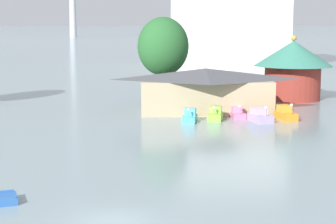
{
  "coord_description": "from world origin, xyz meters",
  "views": [
    {
      "loc": [
        2.09,
        -28.3,
        10.09
      ],
      "look_at": [
        3.08,
        15.26,
        3.23
      ],
      "focal_mm": 62.35,
      "sensor_mm": 36.0,
      "label": 1
    }
  ],
  "objects_px": {
    "pedal_boat_lime": "(215,115)",
    "green_roof_pavilion": "(293,65)",
    "pedal_boat_pink": "(238,114)",
    "background_building_block": "(227,5)",
    "pedal_boat_cyan": "(190,117)",
    "shoreline_tree_mid": "(163,47)",
    "boathouse": "(206,89)",
    "pedal_boat_orange": "(285,114)",
    "pedal_boat_lavender": "(260,116)"
  },
  "relations": [
    {
      "from": "pedal_boat_lime",
      "to": "green_roof_pavilion",
      "type": "xyz_separation_m",
      "value": [
        11.51,
        15.6,
        3.82
      ]
    },
    {
      "from": "pedal_boat_pink",
      "to": "background_building_block",
      "type": "height_order",
      "value": "background_building_block"
    },
    {
      "from": "green_roof_pavilion",
      "to": "background_building_block",
      "type": "height_order",
      "value": "background_building_block"
    },
    {
      "from": "pedal_boat_cyan",
      "to": "shoreline_tree_mid",
      "type": "relative_size",
      "value": 0.26
    },
    {
      "from": "pedal_boat_cyan",
      "to": "green_roof_pavilion",
      "type": "relative_size",
      "value": 0.28
    },
    {
      "from": "shoreline_tree_mid",
      "to": "background_building_block",
      "type": "bearing_deg",
      "value": 75.29
    },
    {
      "from": "boathouse",
      "to": "green_roof_pavilion",
      "type": "bearing_deg",
      "value": 39.9
    },
    {
      "from": "pedal_boat_orange",
      "to": "pedal_boat_lavender",
      "type": "bearing_deg",
      "value": -83.13
    },
    {
      "from": "shoreline_tree_mid",
      "to": "background_building_block",
      "type": "relative_size",
      "value": 0.4
    },
    {
      "from": "background_building_block",
      "to": "green_roof_pavilion",
      "type": "bearing_deg",
      "value": -88.0
    },
    {
      "from": "background_building_block",
      "to": "pedal_boat_pink",
      "type": "bearing_deg",
      "value": -96.01
    },
    {
      "from": "background_building_block",
      "to": "boathouse",
      "type": "bearing_deg",
      "value": -99.04
    },
    {
      "from": "pedal_boat_lavender",
      "to": "shoreline_tree_mid",
      "type": "relative_size",
      "value": 0.31
    },
    {
      "from": "pedal_boat_lime",
      "to": "boathouse",
      "type": "xyz_separation_m",
      "value": [
        -0.52,
        5.54,
        1.97
      ]
    },
    {
      "from": "pedal_boat_lavender",
      "to": "pedal_boat_pink",
      "type": "bearing_deg",
      "value": -153.86
    },
    {
      "from": "green_roof_pavilion",
      "to": "shoreline_tree_mid",
      "type": "relative_size",
      "value": 0.95
    },
    {
      "from": "pedal_boat_lavender",
      "to": "boathouse",
      "type": "height_order",
      "value": "boathouse"
    },
    {
      "from": "pedal_boat_pink",
      "to": "shoreline_tree_mid",
      "type": "xyz_separation_m",
      "value": [
        -7.61,
        11.75,
        6.45
      ]
    },
    {
      "from": "pedal_boat_cyan",
      "to": "pedal_boat_lime",
      "type": "relative_size",
      "value": 1.11
    },
    {
      "from": "pedal_boat_lavender",
      "to": "shoreline_tree_mid",
      "type": "distance_m",
      "value": 18.1
    },
    {
      "from": "pedal_boat_lavender",
      "to": "green_roof_pavilion",
      "type": "distance_m",
      "value": 18.32
    },
    {
      "from": "pedal_boat_lime",
      "to": "pedal_boat_lavender",
      "type": "height_order",
      "value": "pedal_boat_lavender"
    },
    {
      "from": "pedal_boat_cyan",
      "to": "green_roof_pavilion",
      "type": "xyz_separation_m",
      "value": [
        14.18,
        16.45,
        3.86
      ]
    },
    {
      "from": "pedal_boat_pink",
      "to": "shoreline_tree_mid",
      "type": "height_order",
      "value": "shoreline_tree_mid"
    },
    {
      "from": "pedal_boat_pink",
      "to": "pedal_boat_orange",
      "type": "xyz_separation_m",
      "value": [
        4.76,
        -1.19,
        0.13
      ]
    },
    {
      "from": "boathouse",
      "to": "green_roof_pavilion",
      "type": "height_order",
      "value": "green_roof_pavilion"
    },
    {
      "from": "pedal_boat_orange",
      "to": "boathouse",
      "type": "relative_size",
      "value": 0.21
    },
    {
      "from": "pedal_boat_pink",
      "to": "green_roof_pavilion",
      "type": "relative_size",
      "value": 0.25
    },
    {
      "from": "pedal_boat_lime",
      "to": "background_building_block",
      "type": "relative_size",
      "value": 0.09
    },
    {
      "from": "pedal_boat_pink",
      "to": "shoreline_tree_mid",
      "type": "relative_size",
      "value": 0.23
    },
    {
      "from": "green_roof_pavilion",
      "to": "shoreline_tree_mid",
      "type": "distance_m",
      "value": 17.02
    },
    {
      "from": "pedal_boat_pink",
      "to": "pedal_boat_lime",
      "type": "bearing_deg",
      "value": -64.87
    },
    {
      "from": "background_building_block",
      "to": "shoreline_tree_mid",
      "type": "bearing_deg",
      "value": -104.71
    },
    {
      "from": "shoreline_tree_mid",
      "to": "pedal_boat_lavender",
      "type": "bearing_deg",
      "value": -55.61
    },
    {
      "from": "shoreline_tree_mid",
      "to": "boathouse",
      "type": "bearing_deg",
      "value": -58.71
    },
    {
      "from": "pedal_boat_lavender",
      "to": "boathouse",
      "type": "distance_m",
      "value": 8.33
    },
    {
      "from": "pedal_boat_lime",
      "to": "pedal_boat_pink",
      "type": "bearing_deg",
      "value": 132.06
    },
    {
      "from": "pedal_boat_lime",
      "to": "pedal_boat_pink",
      "type": "xyz_separation_m",
      "value": [
        2.48,
        1.38,
        -0.11
      ]
    },
    {
      "from": "background_building_block",
      "to": "pedal_boat_lavender",
      "type": "bearing_deg",
      "value": -94.24
    },
    {
      "from": "pedal_boat_cyan",
      "to": "pedal_boat_lime",
      "type": "xyz_separation_m",
      "value": [
        2.67,
        0.85,
        0.04
      ]
    },
    {
      "from": "shoreline_tree_mid",
      "to": "pedal_boat_orange",
      "type": "bearing_deg",
      "value": -46.28
    },
    {
      "from": "pedal_boat_lavender",
      "to": "green_roof_pavilion",
      "type": "relative_size",
      "value": 0.33
    },
    {
      "from": "pedal_boat_cyan",
      "to": "boathouse",
      "type": "relative_size",
      "value": 0.18
    },
    {
      "from": "pedal_boat_orange",
      "to": "shoreline_tree_mid",
      "type": "xyz_separation_m",
      "value": [
        -12.37,
        12.94,
        6.32
      ]
    },
    {
      "from": "pedal_boat_lime",
      "to": "green_roof_pavilion",
      "type": "bearing_deg",
      "value": 156.54
    },
    {
      "from": "pedal_boat_cyan",
      "to": "background_building_block",
      "type": "xyz_separation_m",
      "value": [
        12.31,
        70.25,
        12.79
      ]
    },
    {
      "from": "pedal_boat_lime",
      "to": "pedal_boat_lavender",
      "type": "distance_m",
      "value": 4.51
    },
    {
      "from": "pedal_boat_orange",
      "to": "boathouse",
      "type": "height_order",
      "value": "boathouse"
    },
    {
      "from": "green_roof_pavilion",
      "to": "shoreline_tree_mid",
      "type": "height_order",
      "value": "shoreline_tree_mid"
    },
    {
      "from": "pedal_boat_cyan",
      "to": "pedal_boat_pink",
      "type": "bearing_deg",
      "value": 124.07
    }
  ]
}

